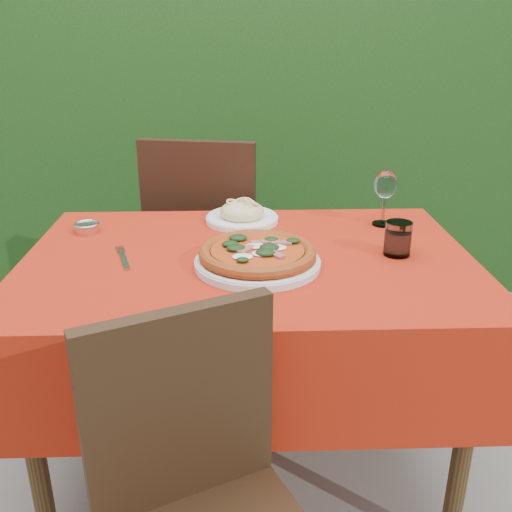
{
  "coord_description": "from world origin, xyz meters",
  "views": [
    {
      "loc": [
        -0.03,
        -1.49,
        1.35
      ],
      "look_at": [
        0.02,
        -0.05,
        0.77
      ],
      "focal_mm": 40.0,
      "sensor_mm": 36.0,
      "label": 1
    }
  ],
  "objects_px": {
    "steel_ramekin": "(87,228)",
    "pasta_plate": "(242,215)",
    "chair_near": "(201,501)",
    "fork": "(124,260)",
    "wine_glass": "(385,187)",
    "water_glass": "(398,240)",
    "chair_far": "(206,238)",
    "pizza_plate": "(257,256)"
  },
  "relations": [
    {
      "from": "chair_far",
      "to": "fork",
      "type": "bearing_deg",
      "value": 86.36
    },
    {
      "from": "chair_near",
      "to": "chair_far",
      "type": "xyz_separation_m",
      "value": [
        -0.05,
        1.33,
        0.06
      ]
    },
    {
      "from": "wine_glass",
      "to": "fork",
      "type": "distance_m",
      "value": 0.84
    },
    {
      "from": "chair_near",
      "to": "fork",
      "type": "height_order",
      "value": "chair_near"
    },
    {
      "from": "chair_far",
      "to": "wine_glass",
      "type": "relative_size",
      "value": 5.3
    },
    {
      "from": "fork",
      "to": "wine_glass",
      "type": "bearing_deg",
      "value": 2.26
    },
    {
      "from": "water_glass",
      "to": "chair_far",
      "type": "bearing_deg",
      "value": 129.69
    },
    {
      "from": "pizza_plate",
      "to": "water_glass",
      "type": "bearing_deg",
      "value": 9.84
    },
    {
      "from": "chair_far",
      "to": "wine_glass",
      "type": "xyz_separation_m",
      "value": [
        0.6,
        -0.43,
        0.32
      ]
    },
    {
      "from": "pasta_plate",
      "to": "wine_glass",
      "type": "height_order",
      "value": "wine_glass"
    },
    {
      "from": "water_glass",
      "to": "wine_glass",
      "type": "height_order",
      "value": "wine_glass"
    },
    {
      "from": "chair_near",
      "to": "wine_glass",
      "type": "relative_size",
      "value": 4.74
    },
    {
      "from": "pasta_plate",
      "to": "water_glass",
      "type": "xyz_separation_m",
      "value": [
        0.43,
        -0.31,
        0.02
      ]
    },
    {
      "from": "chair_near",
      "to": "pasta_plate",
      "type": "bearing_deg",
      "value": 59.78
    },
    {
      "from": "chair_far",
      "to": "wine_glass",
      "type": "bearing_deg",
      "value": 155.5
    },
    {
      "from": "pizza_plate",
      "to": "wine_glass",
      "type": "bearing_deg",
      "value": 38.31
    },
    {
      "from": "pasta_plate",
      "to": "fork",
      "type": "distance_m",
      "value": 0.47
    },
    {
      "from": "wine_glass",
      "to": "pizza_plate",
      "type": "bearing_deg",
      "value": -141.69
    },
    {
      "from": "chair_near",
      "to": "pasta_plate",
      "type": "relative_size",
      "value": 3.61
    },
    {
      "from": "chair_near",
      "to": "chair_far",
      "type": "relative_size",
      "value": 0.89
    },
    {
      "from": "fork",
      "to": "steel_ramekin",
      "type": "height_order",
      "value": "steel_ramekin"
    },
    {
      "from": "chair_near",
      "to": "steel_ramekin",
      "type": "xyz_separation_m",
      "value": [
        -0.39,
        0.86,
        0.27
      ]
    },
    {
      "from": "pizza_plate",
      "to": "wine_glass",
      "type": "relative_size",
      "value": 2.07
    },
    {
      "from": "chair_near",
      "to": "steel_ramekin",
      "type": "distance_m",
      "value": 0.98
    },
    {
      "from": "steel_ramekin",
      "to": "pasta_plate",
      "type": "bearing_deg",
      "value": 10.14
    },
    {
      "from": "chair_far",
      "to": "wine_glass",
      "type": "height_order",
      "value": "chair_far"
    },
    {
      "from": "pizza_plate",
      "to": "water_glass",
      "type": "xyz_separation_m",
      "value": [
        0.4,
        0.07,
        0.01
      ]
    },
    {
      "from": "chair_far",
      "to": "water_glass",
      "type": "relative_size",
      "value": 9.89
    },
    {
      "from": "pizza_plate",
      "to": "steel_ramekin",
      "type": "relative_size",
      "value": 5.31
    },
    {
      "from": "chair_far",
      "to": "wine_glass",
      "type": "distance_m",
      "value": 0.8
    },
    {
      "from": "chair_near",
      "to": "fork",
      "type": "relative_size",
      "value": 4.38
    },
    {
      "from": "pizza_plate",
      "to": "steel_ramekin",
      "type": "height_order",
      "value": "pizza_plate"
    },
    {
      "from": "wine_glass",
      "to": "steel_ramekin",
      "type": "xyz_separation_m",
      "value": [
        -0.94,
        -0.04,
        -0.11
      ]
    },
    {
      "from": "steel_ramekin",
      "to": "pizza_plate",
      "type": "bearing_deg",
      "value": -29.28
    },
    {
      "from": "chair_far",
      "to": "steel_ramekin",
      "type": "relative_size",
      "value": 13.56
    },
    {
      "from": "pasta_plate",
      "to": "wine_glass",
      "type": "bearing_deg",
      "value": -6.21
    },
    {
      "from": "chair_far",
      "to": "pasta_plate",
      "type": "xyz_separation_m",
      "value": [
        0.14,
        -0.38,
        0.22
      ]
    },
    {
      "from": "water_glass",
      "to": "wine_glass",
      "type": "xyz_separation_m",
      "value": [
        0.02,
        0.26,
        0.08
      ]
    },
    {
      "from": "chair_far",
      "to": "fork",
      "type": "xyz_separation_m",
      "value": [
        -0.19,
        -0.71,
        0.2
      ]
    },
    {
      "from": "pasta_plate",
      "to": "fork",
      "type": "relative_size",
      "value": 1.21
    },
    {
      "from": "pizza_plate",
      "to": "water_glass",
      "type": "height_order",
      "value": "water_glass"
    },
    {
      "from": "wine_glass",
      "to": "steel_ramekin",
      "type": "bearing_deg",
      "value": -177.72
    }
  ]
}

